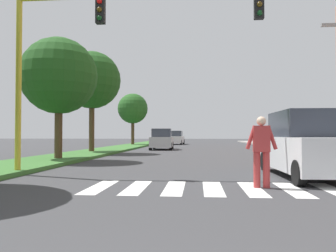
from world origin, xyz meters
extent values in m
plane|color=#38383A|center=(0.00, 30.00, 0.00)|extent=(140.00, 140.00, 0.00)
cube|color=silver|center=(-2.70, 7.38, 0.00)|extent=(0.45, 2.20, 0.01)
cube|color=silver|center=(-1.80, 7.38, 0.00)|extent=(0.45, 2.20, 0.01)
cube|color=silver|center=(-0.90, 7.38, 0.00)|extent=(0.45, 2.20, 0.01)
cube|color=silver|center=(0.00, 7.38, 0.00)|extent=(0.45, 2.20, 0.01)
cube|color=silver|center=(0.90, 7.38, 0.00)|extent=(0.45, 2.20, 0.01)
cube|color=silver|center=(1.80, 7.38, 0.00)|extent=(0.45, 2.20, 0.01)
cube|color=silver|center=(2.70, 7.38, 0.00)|extent=(0.45, 2.20, 0.01)
cube|color=#386B2D|center=(-7.25, 28.00, 0.07)|extent=(3.13, 64.00, 0.15)
cylinder|color=#4C3823|center=(-6.93, 14.89, 1.56)|extent=(0.36, 0.36, 2.82)
sphere|color=#1E4C19|center=(-6.93, 14.89, 4.06)|extent=(3.63, 3.63, 3.63)
cylinder|color=#4C3823|center=(-7.45, 21.52, 1.97)|extent=(0.36, 0.36, 3.63)
sphere|color=#1E4C19|center=(-7.45, 21.52, 4.94)|extent=(3.85, 3.85, 3.85)
cylinder|color=#4C3823|center=(-7.73, 37.35, 1.68)|extent=(0.36, 0.36, 3.06)
sphere|color=#23561E|center=(-7.73, 37.35, 4.24)|extent=(3.43, 3.43, 3.43)
cube|color=#9E9991|center=(8.19, 28.00, 0.07)|extent=(3.00, 64.00, 0.15)
cylinder|color=gold|center=(-5.99, 9.57, 3.15)|extent=(0.18, 0.18, 6.00)
cube|color=black|center=(-3.35, 9.57, 5.10)|extent=(0.28, 0.20, 0.80)
sphere|color=red|center=(-3.35, 9.45, 5.36)|extent=(0.16, 0.16, 0.16)
sphere|color=#4C380F|center=(-3.35, 9.45, 5.10)|extent=(0.16, 0.16, 0.16)
sphere|color=#0F3F19|center=(-3.35, 9.45, 4.84)|extent=(0.16, 0.16, 0.16)
cube|color=black|center=(1.47, 9.57, 5.10)|extent=(0.28, 0.20, 0.80)
sphere|color=#4C380F|center=(1.47, 9.45, 5.10)|extent=(0.16, 0.16, 0.16)
sphere|color=#0F3F19|center=(1.47, 9.45, 4.84)|extent=(0.16, 0.16, 0.16)
cube|color=gray|center=(7.19, 19.35, 7.55)|extent=(0.90, 0.24, 0.16)
cylinder|color=#B23333|center=(1.26, 7.59, 0.42)|extent=(0.17, 0.17, 0.85)
cylinder|color=#B23333|center=(1.04, 7.60, 0.42)|extent=(0.17, 0.17, 0.85)
cube|color=#B23333|center=(1.15, 7.59, 1.16)|extent=(0.39, 0.26, 0.62)
cylinder|color=#B23333|center=(1.39, 7.58, 1.19)|extent=(0.27, 0.10, 0.58)
cylinder|color=#B23333|center=(0.91, 7.60, 1.19)|extent=(0.27, 0.10, 0.58)
sphere|color=beige|center=(1.15, 7.59, 1.58)|extent=(0.23, 0.23, 0.22)
cube|color=silver|center=(2.94, 9.79, 0.70)|extent=(2.01, 4.64, 0.96)
cube|color=#2D333D|center=(2.93, 10.02, 1.58)|extent=(1.73, 2.57, 0.79)
cylinder|color=black|center=(2.11, 7.92, 0.32)|extent=(0.24, 0.65, 0.64)
cylinder|color=black|center=(3.76, 11.66, 0.32)|extent=(0.24, 0.65, 0.64)
cylinder|color=black|center=(2.02, 11.62, 0.32)|extent=(0.24, 0.65, 0.64)
cube|color=#B7B7BC|center=(-3.36, 27.72, 0.64)|extent=(1.94, 4.19, 0.84)
cube|color=#2D333D|center=(-3.35, 27.51, 1.40)|extent=(1.63, 1.92, 0.69)
cylinder|color=black|center=(-4.23, 29.29, 0.32)|extent=(0.24, 0.65, 0.64)
cylinder|color=black|center=(-2.61, 29.36, 0.32)|extent=(0.24, 0.65, 0.64)
cylinder|color=black|center=(-4.10, 26.07, 0.32)|extent=(0.24, 0.65, 0.64)
cylinder|color=black|center=(-2.49, 26.14, 0.32)|extent=(0.24, 0.65, 0.64)
cube|color=silver|center=(-3.14, 42.65, 0.64)|extent=(2.03, 4.50, 0.83)
cube|color=#2D333D|center=(-3.15, 42.43, 1.40)|extent=(1.70, 2.06, 0.68)
cylinder|color=black|center=(-3.88, 44.45, 0.32)|extent=(0.25, 0.65, 0.64)
cylinder|color=black|center=(-2.22, 44.36, 0.32)|extent=(0.25, 0.65, 0.64)
cylinder|color=black|center=(-4.05, 40.94, 0.32)|extent=(0.25, 0.65, 0.64)
cylinder|color=black|center=(-2.40, 40.85, 0.32)|extent=(0.25, 0.65, 0.64)
camera|label=1|loc=(-0.35, -0.56, 1.26)|focal=36.05mm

